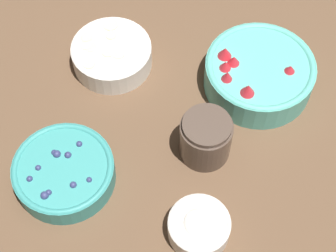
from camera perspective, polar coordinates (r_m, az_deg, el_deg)
The scene contains 6 objects.
ground_plane at distance 1.08m, azimuth 1.52°, elevation -3.58°, with size 4.00×4.00×0.00m, color brown.
bowl_strawberries at distance 1.16m, azimuth 9.20°, elevation 5.38°, with size 0.22×0.22×0.09m.
bowl_blueberries at distance 1.06m, azimuth -10.53°, elevation -4.56°, with size 0.19×0.19×0.06m.
bowl_bananas at distance 1.19m, azimuth -5.75°, elevation 7.33°, with size 0.17×0.17×0.06m.
bowl_cream at distance 1.00m, azimuth 3.17°, elevation -10.13°, with size 0.11×0.11×0.06m.
jar_chocolate at distance 1.06m, azimuth 3.83°, elevation -1.29°, with size 0.10×0.10×0.10m.
Camera 1 is at (-0.05, 0.50, 0.96)m, focal length 60.00 mm.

